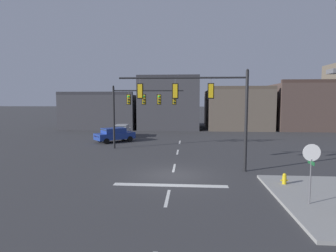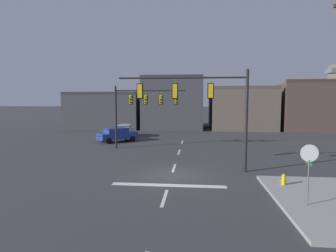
{
  "view_description": "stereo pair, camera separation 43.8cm",
  "coord_description": "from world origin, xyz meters",
  "views": [
    {
      "loc": [
        1.01,
        -16.96,
        4.72
      ],
      "look_at": [
        -0.44,
        2.12,
        2.94
      ],
      "focal_mm": 29.47,
      "sensor_mm": 36.0,
      "label": 1
    },
    {
      "loc": [
        1.45,
        -16.92,
        4.72
      ],
      "look_at": [
        -0.44,
        2.12,
        2.94
      ],
      "focal_mm": 29.47,
      "sensor_mm": 36.0,
      "label": 2
    }
  ],
  "objects": [
    {
      "name": "car_lot_nearside",
      "position": [
        -7.42,
        13.61,
        0.86
      ],
      "size": [
        4.48,
        4.27,
        1.61
      ],
      "color": "navy",
      "rests_on": "ground"
    },
    {
      "name": "fire_hydrant",
      "position": [
        6.27,
        -1.75,
        0.33
      ],
      "size": [
        0.4,
        0.3,
        0.75
      ],
      "color": "gold",
      "rests_on": "ground"
    },
    {
      "name": "signal_mast_far_side",
      "position": [
        -3.88,
        9.65,
        4.36
      ],
      "size": [
        6.89,
        0.68,
        6.18
      ],
      "color": "black",
      "rests_on": "ground"
    },
    {
      "name": "lane_centreline",
      "position": [
        0.0,
        2.0,
        0.0
      ],
      "size": [
        0.16,
        26.4,
        0.01
      ],
      "color": "silver",
      "rests_on": "ground"
    },
    {
      "name": "stop_sign",
      "position": [
        6.38,
        -4.64,
        2.14
      ],
      "size": [
        0.76,
        0.64,
        2.83
      ],
      "color": "#56565B",
      "rests_on": "ground"
    },
    {
      "name": "stop_bar_paint",
      "position": [
        0.0,
        -2.0,
        0.0
      ],
      "size": [
        6.4,
        0.5,
        0.01
      ],
      "primitive_type": "cube",
      "color": "silver",
      "rests_on": "ground"
    },
    {
      "name": "sidewalk_near_corner",
      "position": [
        7.72,
        -4.0,
        0.07
      ],
      "size": [
        5.0,
        8.0,
        0.15
      ],
      "primitive_type": "cube",
      "color": "gray",
      "rests_on": "ground"
    },
    {
      "name": "car_lot_middle",
      "position": [
        -7.65,
        17.88,
        0.86
      ],
      "size": [
        2.16,
        4.55,
        1.61
      ],
      "color": "#9EA0A5",
      "rests_on": "ground"
    },
    {
      "name": "ground_plane",
      "position": [
        0.0,
        0.0,
        0.0
      ],
      "size": [
        400.0,
        400.0,
        0.0
      ],
      "primitive_type": "plane",
      "color": "#353538"
    },
    {
      "name": "building_row",
      "position": [
        13.25,
        30.93,
        4.11
      ],
      "size": [
        56.61,
        13.47,
        11.5
      ],
      "color": "#38383D",
      "rests_on": "ground"
    },
    {
      "name": "signal_mast_near_side",
      "position": [
        1.99,
        1.41,
        4.73
      ],
      "size": [
        8.52,
        0.43,
        6.76
      ],
      "color": "black",
      "rests_on": "ground"
    }
  ]
}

